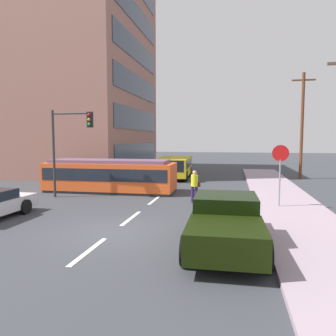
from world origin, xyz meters
TOP-DOWN VIEW (x-y plane):
  - ground_plane at (0.00, 10.00)m, footprint 120.00×120.00m
  - sidewalk_curb_right at (6.80, 6.00)m, footprint 3.20×36.00m
  - lane_stripe_0 at (0.00, -2.00)m, footprint 0.16×2.40m
  - lane_stripe_1 at (0.00, 2.00)m, footprint 0.16×2.40m
  - lane_stripe_2 at (0.00, 6.00)m, footprint 0.16×2.40m
  - lane_stripe_3 at (0.00, 14.23)m, footprint 0.16×2.40m
  - lane_stripe_4 at (0.00, 20.23)m, footprint 0.16×2.40m
  - corner_building at (-13.57, 19.04)m, footprint 17.48×14.89m
  - streetcar_tram at (-3.41, 8.23)m, footprint 8.14×2.65m
  - city_bus at (-0.68, 15.65)m, footprint 2.72×5.57m
  - pedestrian_crossing at (2.19, 5.86)m, footprint 0.49×0.36m
  - pickup_truck_parked at (3.94, -0.93)m, footprint 2.37×5.05m
  - parked_sedan_mid at (-4.92, 12.19)m, footprint 2.00×4.25m
  - stop_sign at (6.28, 5.08)m, footprint 0.76×0.07m
  - traffic_light_mast at (-4.82, 5.81)m, footprint 2.45×0.33m
  - utility_pole_mid at (9.58, 17.30)m, footprint 1.80×0.24m

SIDE VIEW (x-z plane):
  - ground_plane at x=0.00m, z-range 0.00..0.00m
  - lane_stripe_0 at x=0.00m, z-range 0.00..0.01m
  - lane_stripe_1 at x=0.00m, z-range 0.00..0.01m
  - lane_stripe_2 at x=0.00m, z-range 0.00..0.01m
  - lane_stripe_3 at x=0.00m, z-range 0.00..0.01m
  - lane_stripe_4 at x=0.00m, z-range 0.00..0.01m
  - sidewalk_curb_right at x=6.80m, z-range 0.00..0.14m
  - parked_sedan_mid at x=-4.92m, z-range 0.03..1.22m
  - pickup_truck_parked at x=3.94m, z-range 0.02..1.57m
  - pedestrian_crossing at x=2.19m, z-range 0.11..1.78m
  - city_bus at x=-0.68m, z-range 0.13..1.89m
  - streetcar_tram at x=-3.41m, z-range 0.03..2.05m
  - stop_sign at x=6.28m, z-range 0.75..3.63m
  - traffic_light_mast at x=-4.82m, z-range 0.97..5.86m
  - utility_pole_mid at x=9.58m, z-range 0.18..8.80m
  - corner_building at x=-13.57m, z-range 0.00..19.20m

